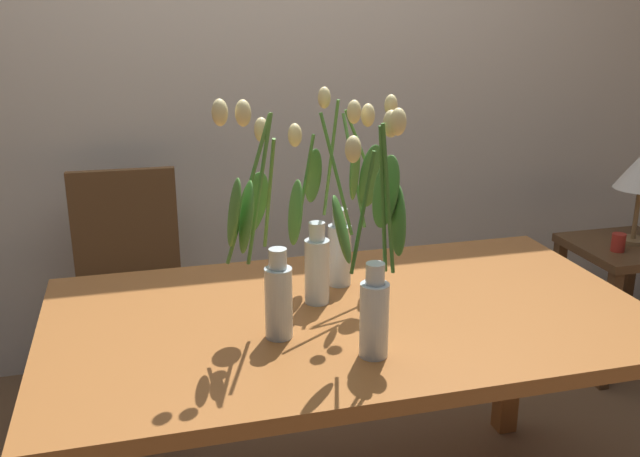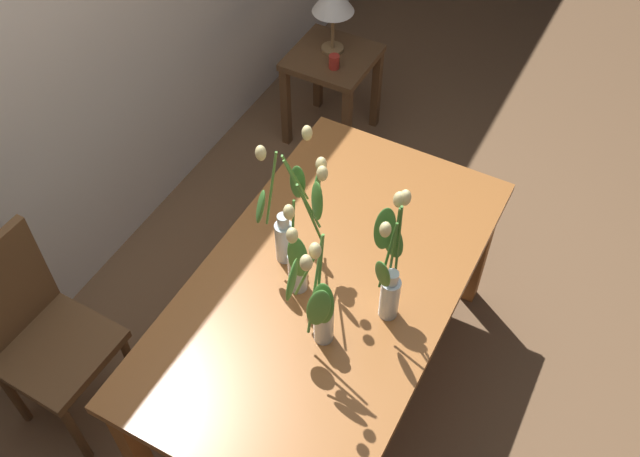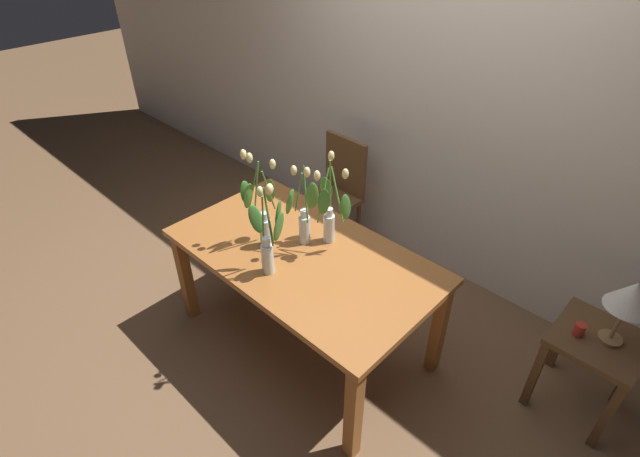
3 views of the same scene
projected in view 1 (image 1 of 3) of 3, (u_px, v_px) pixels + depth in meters
The scene contains 9 objects.
room_wall_rear at pixel (256, 48), 2.92m from camera, with size 9.00×0.10×2.70m, color silver.
dining_table at pixel (349, 342), 1.91m from camera, with size 1.60×0.90×0.74m.
tulip_vase_0 at pixel (346, 216), 1.99m from camera, with size 0.25×0.24×0.57m.
tulip_vase_1 at pixel (265, 255), 1.67m from camera, with size 0.18×0.20×0.59m.
tulip_vase_2 at pixel (320, 240), 1.87m from camera, with size 0.22×0.13×0.56m.
tulip_vase_3 at pixel (375, 267), 1.59m from camera, with size 0.20×0.13×0.58m.
dining_chair at pixel (129, 280), 2.67m from camera, with size 0.41×0.41×0.93m.
side_table at pixel (624, 270), 3.02m from camera, with size 0.44×0.44×0.55m.
pillar_candle at pixel (618, 242), 2.89m from camera, with size 0.06×0.06×0.07m, color #B72D23.
Camera 1 is at (-0.52, -1.64, 1.53)m, focal length 39.40 mm.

